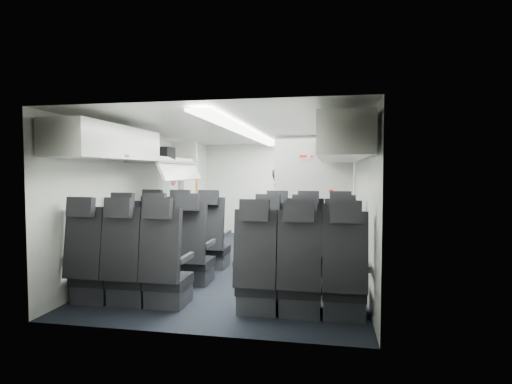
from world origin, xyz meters
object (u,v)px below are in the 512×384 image
(seat_row_front, at_px, (245,244))
(seat_row_mid, at_px, (231,256))
(seat_row_rear, at_px, (211,273))
(flight_attendant, at_px, (280,206))
(boarding_door, at_px, (190,198))
(galley_unit, at_px, (315,196))
(carry_on_bag, at_px, (160,155))

(seat_row_front, bearing_deg, seat_row_mid, -90.00)
(seat_row_mid, height_order, seat_row_rear, same)
(seat_row_mid, height_order, flight_attendant, flight_attendant)
(flight_attendant, bearing_deg, seat_row_rear, 159.12)
(flight_attendant, bearing_deg, boarding_door, 79.92)
(galley_unit, xyz_separation_m, boarding_door, (-2.59, -1.17, 0.00))
(seat_row_front, height_order, seat_row_rear, same)
(seat_row_mid, distance_m, boarding_door, 3.45)
(galley_unit, xyz_separation_m, carry_on_bag, (-2.35, -3.16, 0.83))
(seat_row_front, relative_size, seat_row_mid, 1.00)
(boarding_door, bearing_deg, flight_attendant, 7.32)
(seat_row_front, distance_m, galley_unit, 3.43)
(seat_row_front, xyz_separation_m, flight_attendant, (0.25, 2.33, 0.38))
(seat_row_mid, xyz_separation_m, seat_row_rear, (0.00, -0.90, 0.00))
(seat_row_mid, xyz_separation_m, carry_on_bag, (-1.40, 1.00, 1.38))
(seat_row_mid, bearing_deg, galley_unit, 77.12)
(flight_attendant, relative_size, carry_on_bag, 3.99)
(seat_row_front, distance_m, seat_row_mid, 0.90)
(seat_row_rear, bearing_deg, carry_on_bag, 126.51)
(galley_unit, bearing_deg, seat_row_front, -106.28)
(seat_row_mid, bearing_deg, carry_on_bag, 144.64)
(seat_row_mid, relative_size, carry_on_bag, 8.43)
(galley_unit, bearing_deg, carry_on_bag, -126.70)
(seat_row_rear, bearing_deg, galley_unit, 79.35)
(seat_row_mid, height_order, carry_on_bag, carry_on_bag)
(seat_row_rear, xyz_separation_m, galley_unit, (0.95, 5.05, 0.55))
(seat_row_mid, distance_m, carry_on_bag, 2.20)
(carry_on_bag, bearing_deg, seat_row_rear, -48.21)
(seat_row_front, relative_size, carry_on_bag, 8.43)
(seat_row_rear, distance_m, flight_attendant, 4.15)
(galley_unit, distance_m, flight_attendant, 1.17)
(seat_row_rear, relative_size, carry_on_bag, 8.43)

